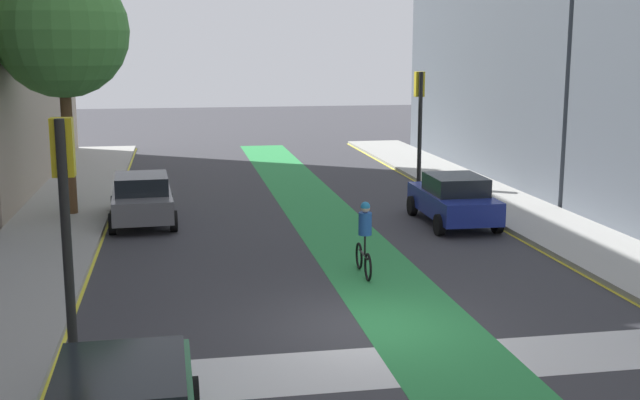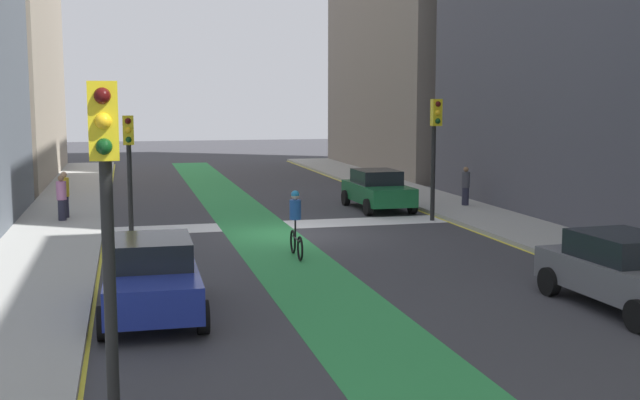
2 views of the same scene
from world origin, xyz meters
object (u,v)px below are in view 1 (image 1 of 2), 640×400
(traffic_signal_far_right, at_px, (419,108))
(street_tree_near, at_px, (62,32))
(car_blue_right_far, at_px, (454,199))
(cyclist_in_lane, at_px, (364,237))
(car_grey_left_far, at_px, (142,198))
(traffic_signal_near_left, at_px, (65,200))

(traffic_signal_far_right, bearing_deg, street_tree_near, -167.49)
(traffic_signal_far_right, distance_m, car_blue_right_far, 6.46)
(car_blue_right_far, bearing_deg, cyclist_in_lane, -128.60)
(car_grey_left_far, bearing_deg, traffic_signal_near_left, -93.09)
(traffic_signal_far_right, height_order, car_grey_left_far, traffic_signal_far_right)
(traffic_signal_near_left, bearing_deg, car_grey_left_far, 86.91)
(car_blue_right_far, relative_size, cyclist_in_lane, 2.28)
(traffic_signal_far_right, bearing_deg, traffic_signal_near_left, -124.18)
(traffic_signal_near_left, relative_size, street_tree_near, 0.55)
(traffic_signal_near_left, bearing_deg, car_blue_right_far, 44.75)
(car_blue_right_far, bearing_deg, traffic_signal_near_left, -135.25)
(traffic_signal_far_right, distance_m, car_grey_left_far, 11.36)
(car_grey_left_far, bearing_deg, car_blue_right_far, -11.10)
(traffic_signal_far_right, height_order, cyclist_in_lane, traffic_signal_far_right)
(car_grey_left_far, height_order, cyclist_in_lane, cyclist_in_lane)
(traffic_signal_near_left, xyz_separation_m, cyclist_in_lane, (6.20, 5.07, -2.10))
(car_grey_left_far, xyz_separation_m, cyclist_in_lane, (5.55, -7.04, 0.17))
(car_blue_right_far, relative_size, street_tree_near, 0.53)
(traffic_signal_far_right, xyz_separation_m, car_blue_right_far, (-0.68, -5.96, -2.40))
(street_tree_near, bearing_deg, traffic_signal_far_right, 12.51)
(street_tree_near, bearing_deg, traffic_signal_near_left, -82.95)
(traffic_signal_near_left, height_order, traffic_signal_far_right, traffic_signal_far_right)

